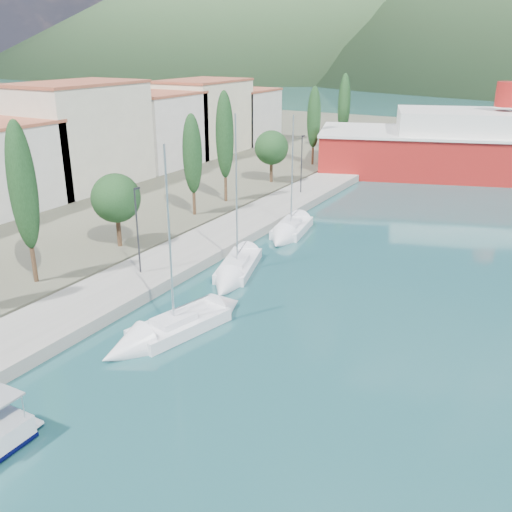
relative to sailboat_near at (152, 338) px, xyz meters
The scene contains 9 objects.
ground 113.07m from the sailboat_near, 88.59° to the left, with size 1400.00×1400.00×0.00m, color #1F4F52.
quay 20.03m from the sailboat_near, 108.10° to the left, with size 5.00×88.00×0.80m, color gray.
land_strip 52.90m from the sailboat_near, 146.71° to the left, with size 70.00×148.00×0.70m, color #565644.
town_buildings 42.16m from the sailboat_near, 134.30° to the left, with size 9.20×69.20×11.30m.
tree_row 27.47m from the sailboat_near, 115.39° to the left, with size 3.88×63.50×11.19m.
lamp_posts 10.61m from the sailboat_near, 128.82° to the left, with size 0.15×49.13×6.06m.
sailboat_near is the anchor object (origin of this frame).
sailboat_mid 9.97m from the sailboat_near, 95.05° to the left, with size 4.72×8.89×12.39m.
sailboat_far 20.30m from the sailboat_near, 94.89° to the left, with size 3.74×8.00×11.32m.
Camera 1 is at (16.42, -14.90, 16.02)m, focal length 40.00 mm.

